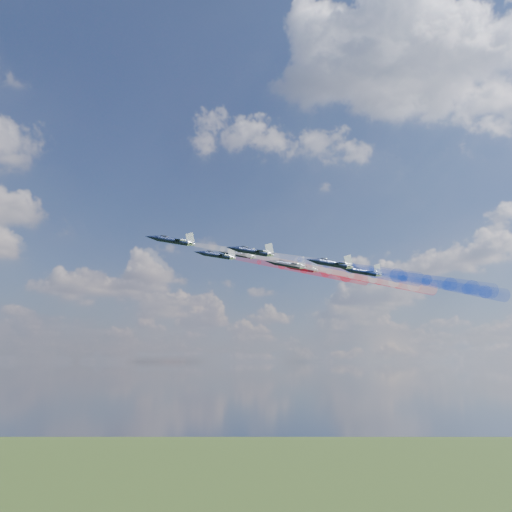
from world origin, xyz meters
TOP-DOWN VIEW (x-y plane):
  - jet_lead at (-35.83, 19.25)m, footprint 13.06×11.39m
  - trail_lead at (-10.85, 15.07)m, footprint 40.78×11.12m
  - jet_inner_left at (-22.87, 7.38)m, footprint 13.06×11.39m
  - trail_inner_left at (2.12, 3.20)m, footprint 40.78×11.12m
  - jet_inner_right at (-17.88, 29.86)m, footprint 13.06×11.39m
  - trail_inner_right at (7.11, 25.68)m, footprint 40.78×11.12m
  - jet_outer_left at (-12.07, -5.64)m, footprint 13.06×11.39m
  - trail_outer_left at (12.92, -9.82)m, footprint 40.78×11.12m
  - jet_center_third at (-6.93, 15.43)m, footprint 13.06×11.39m
  - trail_center_third at (18.06, 11.25)m, footprint 40.78×11.12m
  - jet_outer_right at (-5.74, 37.82)m, footprint 13.06×11.39m
  - trail_outer_right at (19.25, 33.64)m, footprint 40.78×11.12m
  - jet_rear_left at (4.21, 1.27)m, footprint 13.06×11.39m
  - trail_rear_left at (29.20, -2.91)m, footprint 40.78×11.12m
  - jet_rear_right at (6.33, 25.62)m, footprint 13.06×11.39m
  - trail_rear_right at (31.32, 21.44)m, footprint 40.78×11.12m

SIDE VIEW (x-z plane):
  - trail_outer_left at x=12.92m, z-range 139.91..147.19m
  - trail_rear_left at x=29.20m, z-range 140.49..147.77m
  - jet_outer_left at x=-12.07m, z-range 142.60..148.04m
  - jet_rear_left at x=4.21m, z-range 143.18..148.62m
  - trail_center_third at x=18.06m, z-range 143.08..150.36m
  - trail_inner_left at x=2.12m, z-range 143.27..150.54m
  - trail_rear_right at x=31.32m, z-range 144.61..151.89m
  - jet_center_third at x=-6.93m, z-range 145.77..151.21m
  - jet_inner_left at x=-22.87m, z-range 145.96..151.40m
  - trail_lead at x=-10.85m, z-range 146.06..153.33m
  - trail_inner_right at x=7.11m, z-range 146.29..153.56m
  - jet_rear_right at x=6.33m, z-range 147.30..152.74m
  - jet_lead at x=-35.83m, z-range 148.75..154.18m
  - jet_inner_right at x=-17.88m, z-range 148.98..154.42m
  - trail_outer_right at x=19.25m, z-range 148.91..156.19m
  - jet_outer_right at x=-5.74m, z-range 151.61..157.04m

